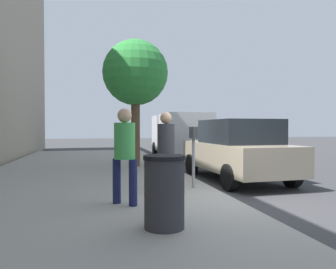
# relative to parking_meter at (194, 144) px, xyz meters

# --- Properties ---
(ground_plane) EXTENTS (80.00, 80.00, 0.00)m
(ground_plane) POSITION_rel_parking_meter_xyz_m (-1.01, -0.47, -1.17)
(ground_plane) COLOR #38383A
(ground_plane) RESTS_ON ground
(sidewalk_slab) EXTENTS (28.00, 6.00, 0.15)m
(sidewalk_slab) POSITION_rel_parking_meter_xyz_m (-1.01, 2.53, -1.09)
(sidewalk_slab) COLOR gray
(sidewalk_slab) RESTS_ON ground_plane
(parking_meter) EXTENTS (0.36, 0.12, 1.41)m
(parking_meter) POSITION_rel_parking_meter_xyz_m (0.00, 0.00, 0.00)
(parking_meter) COLOR gray
(parking_meter) RESTS_ON sidewalk_slab
(pedestrian_at_meter) EXTENTS (0.52, 0.38, 1.73)m
(pedestrian_at_meter) POSITION_rel_parking_meter_xyz_m (-0.17, 0.69, 0.00)
(pedestrian_at_meter) COLOR #726656
(pedestrian_at_meter) RESTS_ON sidewalk_slab
(pedestrian_bystander) EXTENTS (0.42, 0.42, 1.74)m
(pedestrian_bystander) POSITION_rel_parking_meter_xyz_m (-1.22, 1.68, 0.01)
(pedestrian_bystander) COLOR #191E4C
(pedestrian_bystander) RESTS_ON sidewalk_slab
(parked_sedan_near) EXTENTS (4.46, 2.08, 1.77)m
(parked_sedan_near) POSITION_rel_parking_meter_xyz_m (1.62, -1.82, -0.27)
(parked_sedan_near) COLOR gray
(parked_sedan_near) RESTS_ON ground_plane
(parked_van_far) EXTENTS (5.26, 2.25, 2.18)m
(parked_van_far) POSITION_rel_parking_meter_xyz_m (8.19, -1.82, 0.09)
(parked_van_far) COLOR silver
(parked_van_far) RESTS_ON ground_plane
(street_tree) EXTENTS (2.36, 2.36, 4.56)m
(street_tree) POSITION_rel_parking_meter_xyz_m (4.54, 0.79, 2.33)
(street_tree) COLOR brown
(street_tree) RESTS_ON sidewalk_slab
(traffic_signal) EXTENTS (0.24, 0.44, 3.60)m
(traffic_signal) POSITION_rel_parking_meter_xyz_m (8.48, 0.22, 1.41)
(traffic_signal) COLOR black
(traffic_signal) RESTS_ON sidewalk_slab
(trash_bin) EXTENTS (0.59, 0.59, 1.01)m
(trash_bin) POSITION_rel_parking_meter_xyz_m (-2.69, 1.26, -0.51)
(trash_bin) COLOR #2D2D33
(trash_bin) RESTS_ON sidewalk_slab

